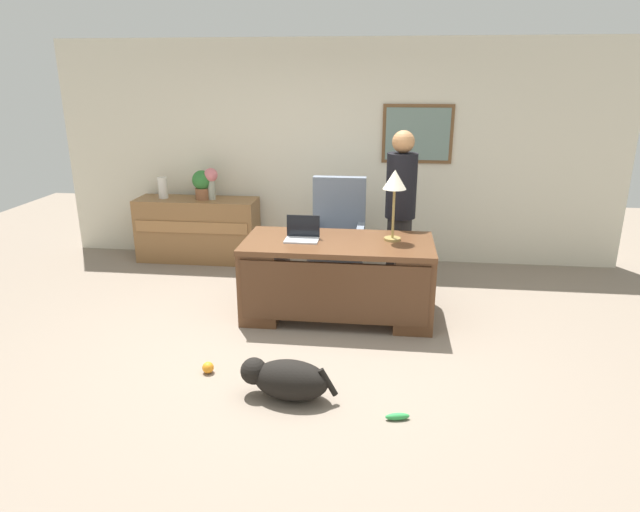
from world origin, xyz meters
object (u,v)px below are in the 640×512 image
object	(u,v)px
credenza	(198,230)
dog_toy_ball	(208,368)
dog_lying	(286,379)
person_standing	(400,211)
potted_plant	(202,183)
laptop	(302,234)
dog_toy_bone	(397,416)
desk_lamp	(395,184)
armchair	(338,237)
vase_empty	(163,188)
vase_with_flowers	(211,180)
desk	(338,276)

from	to	relation	value
credenza	dog_toy_ball	xyz separation A→B (m)	(1.00, -2.77, -0.35)
dog_lying	person_standing	bearing A→B (deg)	69.68
credenza	potted_plant	xyz separation A→B (m)	(0.09, 0.00, 0.60)
laptop	dog_toy_ball	distance (m)	1.59
dog_toy_bone	person_standing	bearing A→B (deg)	89.50
desk_lamp	dog_toy_ball	world-z (taller)	desk_lamp
dog_lying	dog_toy_bone	size ratio (longest dim) A/B	4.29
armchair	person_standing	bearing A→B (deg)	-20.43
credenza	armchair	distance (m)	1.92
dog_toy_ball	vase_empty	bearing A→B (deg)	117.03
dog_toy_ball	armchair	bearing A→B (deg)	69.45
dog_toy_bone	dog_toy_ball	bearing A→B (deg)	162.98
dog_toy_bone	dog_lying	bearing A→B (deg)	167.40
armchair	laptop	xyz separation A→B (m)	(-0.26, -0.98, 0.31)
vase_with_flowers	dog_toy_ball	distance (m)	3.05
armchair	dog_toy_bone	distance (m)	2.82
armchair	dog_toy_ball	distance (m)	2.43
laptop	vase_with_flowers	size ratio (longest dim) A/B	0.82
desk	desk_lamp	size ratio (longest dim) A/B	2.68
desk	armchair	world-z (taller)	armchair
laptop	dog_toy_bone	distance (m)	2.10
credenza	dog_toy_bone	size ratio (longest dim) A/B	8.85
vase_empty	dog_toy_bone	size ratio (longest dim) A/B	1.54
desk_lamp	dog_toy_bone	xyz separation A→B (m)	(0.06, -1.80, -1.28)
desk	desk_lamp	world-z (taller)	desk_lamp
person_standing	desk_lamp	bearing A→B (deg)	-97.15
dog_toy_bone	laptop	bearing A→B (deg)	118.16
vase_with_flowers	potted_plant	bearing A→B (deg)	180.00
vase_with_flowers	dog_toy_ball	size ratio (longest dim) A/B	4.19
desk	credenza	bearing A→B (deg)	141.14
armchair	dog_toy_ball	bearing A→B (deg)	-110.55
desk	credenza	distance (m)	2.47
armchair	desk_lamp	bearing A→B (deg)	-56.13
desk_lamp	potted_plant	world-z (taller)	desk_lamp
desk	desk_lamp	xyz separation A→B (m)	(0.51, 0.12, 0.89)
potted_plant	desk_lamp	bearing A→B (deg)	-31.47
laptop	dog_toy_ball	size ratio (longest dim) A/B	3.44
laptop	desk_lamp	xyz separation A→B (m)	(0.86, 0.08, 0.48)
potted_plant	desk	bearing A→B (deg)	-40.28
person_standing	dog_lying	world-z (taller)	person_standing
laptop	desk_lamp	world-z (taller)	desk_lamp
armchair	laptop	distance (m)	1.06
credenza	dog_toy_ball	distance (m)	2.97
desk_lamp	dog_toy_ball	size ratio (longest dim) A/B	7.25
vase_with_flowers	dog_toy_ball	bearing A→B (deg)	-74.15
desk	potted_plant	distance (m)	2.47
dog_toy_ball	vase_with_flowers	bearing A→B (deg)	105.85
dog_lying	laptop	bearing A→B (deg)	93.82
desk_lamp	credenza	bearing A→B (deg)	149.54
potted_plant	vase_empty	bearing A→B (deg)	180.00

